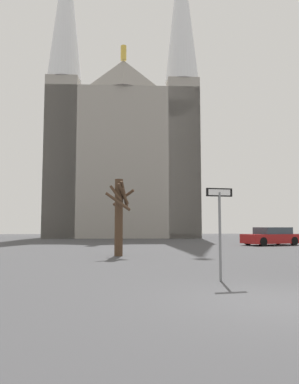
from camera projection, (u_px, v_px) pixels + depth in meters
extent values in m
plane|color=#424244|center=(288.00, 303.00, 6.92)|extent=(120.00, 120.00, 0.00)
cube|color=gray|center=(124.00, 168.00, 47.73)|extent=(18.74, 11.73, 17.90)
pyramid|color=gray|center=(123.00, 74.00, 44.34)|extent=(6.47, 2.34, 3.50)
cylinder|color=gold|center=(124.00, 53.00, 44.58)|extent=(0.70, 0.70, 1.80)
cube|color=gray|center=(63.00, 158.00, 43.96)|extent=(3.96, 3.96, 19.07)
cone|color=silver|center=(66.00, 6.00, 45.70)|extent=(4.14, 4.14, 19.08)
cube|color=gray|center=(183.00, 159.00, 44.63)|extent=(3.96, 3.96, 19.07)
cone|color=silver|center=(181.00, 10.00, 46.38)|extent=(4.14, 4.14, 19.08)
cylinder|color=slate|center=(220.00, 236.00, 9.75)|extent=(0.07, 0.07, 2.34)
cube|color=black|center=(219.00, 192.00, 9.86)|extent=(0.74, 0.13, 0.23)
cube|color=white|center=(219.00, 192.00, 9.84)|extent=(0.62, 0.09, 0.16)
cylinder|color=#473323|center=(119.00, 217.00, 17.81)|extent=(0.40, 0.40, 3.71)
cylinder|color=#473323|center=(123.00, 198.00, 18.41)|extent=(1.12, 0.63, 0.83)
cylinder|color=#473323|center=(123.00, 194.00, 17.71)|extent=(0.63, 0.58, 1.01)
cylinder|color=#473323|center=(125.00, 198.00, 17.81)|extent=(0.40, 0.72, 0.91)
cylinder|color=#473323|center=(116.00, 193.00, 17.65)|extent=(0.66, 0.48, 0.80)
cylinder|color=#473323|center=(118.00, 202.00, 17.30)|extent=(1.23, 0.25, 0.92)
cylinder|color=#473323|center=(124.00, 192.00, 17.83)|extent=(0.41, 0.64, 1.00)
cube|color=maroon|center=(271.00, 239.00, 27.53)|extent=(4.58, 3.02, 0.68)
cube|color=#333D47|center=(273.00, 231.00, 27.67)|extent=(2.75, 2.30, 0.50)
cylinder|color=black|center=(263.00, 242.00, 26.19)|extent=(0.68, 0.40, 0.64)
cylinder|color=black|center=(248.00, 241.00, 27.74)|extent=(0.68, 0.40, 0.64)
cylinder|color=black|center=(294.00, 241.00, 27.29)|extent=(0.68, 0.40, 0.64)
cylinder|color=black|center=(278.00, 240.00, 28.84)|extent=(0.68, 0.40, 0.64)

